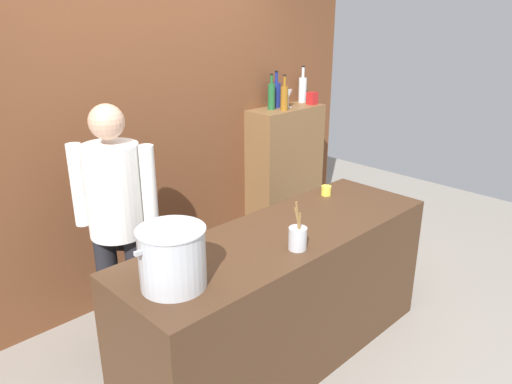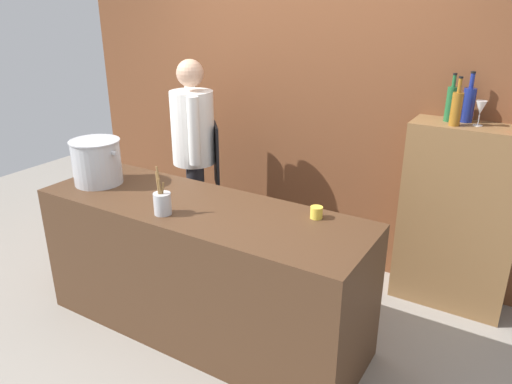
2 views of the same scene
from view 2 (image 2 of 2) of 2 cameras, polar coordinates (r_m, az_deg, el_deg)
The scene contains 12 objects.
ground_plane at distance 3.46m, azimuth -6.02°, elevation -15.45°, with size 8.00×8.00×0.00m, color gray.
brick_back_panel at distance 4.00m, azimuth 5.60°, elevation 13.24°, with size 4.40×0.10×3.00m, color brown.
prep_counter at distance 3.21m, azimuth -6.33°, elevation -9.02°, with size 2.16×0.70×0.90m, color #472D1C.
bar_cabinet at distance 3.66m, azimuth 22.56°, elevation -2.91°, with size 0.76×0.32×1.32m, color brown.
chef at distance 3.96m, azimuth -7.24°, elevation 5.15°, with size 0.43×0.45×1.66m.
stockpot_large at distance 3.48m, azimuth -18.14°, elevation 3.37°, with size 0.39×0.34×0.30m.
utensil_crock at distance 2.90m, azimuth -10.91°, elevation -1.24°, with size 0.10×0.10×0.29m.
butter_jar at distance 2.83m, azimuth 7.09°, elevation -2.39°, with size 0.07×0.07×0.07m, color yellow.
wine_bottle_cobalt at distance 3.51m, azimuth 23.60°, elevation 9.44°, with size 0.08×0.08×0.33m.
wine_bottle_amber at distance 3.38m, azimuth 22.40°, elevation 9.10°, with size 0.07×0.07×0.31m.
wine_bottle_green at distance 3.49m, azimuth 21.85°, elevation 9.64°, with size 0.07×0.07×0.31m.
wine_glass_tall at distance 3.43m, azimuth 24.79°, elevation 8.85°, with size 0.07×0.07×0.16m.
Camera 2 is at (1.72, -2.16, 2.08)m, focal length 34.18 mm.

